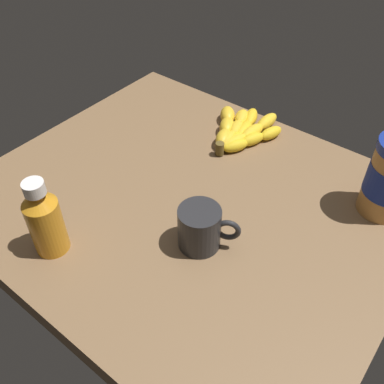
{
  "coord_description": "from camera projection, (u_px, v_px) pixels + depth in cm",
  "views": [
    {
      "loc": [
        -39.81,
        49.69,
        61.42
      ],
      "look_at": [
        -1.73,
        1.4,
        3.85
      ],
      "focal_mm": 40.27,
      "sensor_mm": 36.0,
      "label": 1
    }
  ],
  "objects": [
    {
      "name": "honey_bottle",
      "position": [
        45.0,
        220.0,
        0.74
      ],
      "size": [
        6.09,
        6.09,
        15.77
      ],
      "color": "orange",
      "rests_on": "ground_plane"
    },
    {
      "name": "ground_plane",
      "position": [
        190.0,
        206.0,
        0.9
      ],
      "size": [
        85.04,
        71.69,
        4.66
      ],
      "primitive_type": "cube",
      "color": "brown"
    },
    {
      "name": "banana_bunch",
      "position": [
        240.0,
        131.0,
        1.03
      ],
      "size": [
        17.83,
        21.31,
        3.61
      ],
      "color": "yellow",
      "rests_on": "ground_plane"
    },
    {
      "name": "coffee_mug",
      "position": [
        200.0,
        228.0,
        0.77
      ],
      "size": [
        10.74,
        7.84,
        8.4
      ],
      "color": "#262628",
      "rests_on": "ground_plane"
    }
  ]
}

